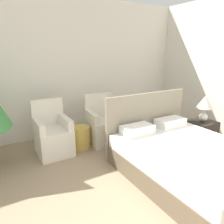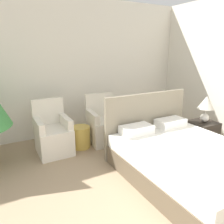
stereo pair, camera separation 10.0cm
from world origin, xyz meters
name	(u,v)px [view 1 (the left image)]	position (x,y,z in m)	size (l,w,h in m)	color
wall_back	(72,68)	(0.00, 3.82, 1.45)	(10.00, 0.06, 2.90)	silver
bed	(186,159)	(0.77, 1.22, 0.27)	(1.69, 2.10, 1.11)	brown
armchair_near_window_left	(53,137)	(-0.74, 2.96, 0.31)	(0.59, 0.65, 0.97)	silver
armchair_near_window_right	(103,127)	(0.29, 2.96, 0.31)	(0.64, 0.71, 0.97)	silver
nightstand	(201,132)	(1.95, 1.90, 0.24)	(0.50, 0.48, 0.47)	black
table_lamp	(205,104)	(1.97, 1.90, 0.82)	(0.31, 0.31, 0.51)	white
side_table	(80,137)	(-0.23, 2.93, 0.21)	(0.36, 0.36, 0.42)	gold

